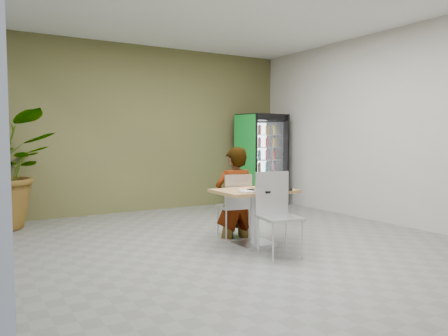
{
  "coord_description": "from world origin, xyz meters",
  "views": [
    {
      "loc": [
        -3.04,
        -4.59,
        1.43
      ],
      "look_at": [
        0.11,
        0.7,
        1.0
      ],
      "focal_mm": 35.0,
      "sensor_mm": 36.0,
      "label": 1
    }
  ],
  "objects_px": {
    "chair_near": "(276,207)",
    "seated_woman": "(235,203)",
    "dining_table": "(254,206)",
    "soda_cup": "(268,183)",
    "cafeteria_tray": "(270,190)",
    "potted_plant": "(1,169)",
    "chair_far": "(236,201)",
    "beverage_fridge": "(262,160)"
  },
  "relations": [
    {
      "from": "chair_near",
      "to": "seated_woman",
      "type": "distance_m",
      "value": 1.08
    },
    {
      "from": "dining_table",
      "to": "seated_woman",
      "type": "bearing_deg",
      "value": 84.46
    },
    {
      "from": "dining_table",
      "to": "soda_cup",
      "type": "xyz_separation_m",
      "value": [
        0.21,
        -0.02,
        0.29
      ]
    },
    {
      "from": "dining_table",
      "to": "cafeteria_tray",
      "type": "relative_size",
      "value": 2.12
    },
    {
      "from": "soda_cup",
      "to": "potted_plant",
      "type": "relative_size",
      "value": 0.09
    },
    {
      "from": "chair_far",
      "to": "potted_plant",
      "type": "bearing_deg",
      "value": -30.37
    },
    {
      "from": "potted_plant",
      "to": "chair_near",
      "type": "bearing_deg",
      "value": -51.22
    },
    {
      "from": "dining_table",
      "to": "chair_far",
      "type": "relative_size",
      "value": 1.11
    },
    {
      "from": "potted_plant",
      "to": "dining_table",
      "type": "bearing_deg",
      "value": -46.05
    },
    {
      "from": "beverage_fridge",
      "to": "potted_plant",
      "type": "distance_m",
      "value": 4.93
    },
    {
      "from": "dining_table",
      "to": "soda_cup",
      "type": "distance_m",
      "value": 0.36
    },
    {
      "from": "dining_table",
      "to": "seated_woman",
      "type": "distance_m",
      "value": 0.55
    },
    {
      "from": "chair_near",
      "to": "beverage_fridge",
      "type": "xyz_separation_m",
      "value": [
        2.19,
        3.34,
        0.37
      ]
    },
    {
      "from": "soda_cup",
      "to": "cafeteria_tray",
      "type": "relative_size",
      "value": 0.34
    },
    {
      "from": "chair_near",
      "to": "beverage_fridge",
      "type": "distance_m",
      "value": 4.01
    },
    {
      "from": "chair_far",
      "to": "cafeteria_tray",
      "type": "height_order",
      "value": "chair_far"
    },
    {
      "from": "soda_cup",
      "to": "cafeteria_tray",
      "type": "bearing_deg",
      "value": -121.41
    },
    {
      "from": "beverage_fridge",
      "to": "potted_plant",
      "type": "xyz_separation_m",
      "value": [
        -4.93,
        0.07,
        -0.02
      ]
    },
    {
      "from": "soda_cup",
      "to": "potted_plant",
      "type": "distance_m",
      "value": 4.18
    },
    {
      "from": "chair_far",
      "to": "beverage_fridge",
      "type": "relative_size",
      "value": 0.48
    },
    {
      "from": "chair_far",
      "to": "cafeteria_tray",
      "type": "xyz_separation_m",
      "value": [
        0.05,
        -0.74,
        0.23
      ]
    },
    {
      "from": "dining_table",
      "to": "soda_cup",
      "type": "bearing_deg",
      "value": -6.42
    },
    {
      "from": "soda_cup",
      "to": "beverage_fridge",
      "type": "xyz_separation_m",
      "value": [
        1.93,
        2.84,
        0.13
      ]
    },
    {
      "from": "chair_far",
      "to": "beverage_fridge",
      "type": "xyz_separation_m",
      "value": [
        2.11,
        2.31,
        0.42
      ]
    },
    {
      "from": "seated_woman",
      "to": "potted_plant",
      "type": "height_order",
      "value": "potted_plant"
    },
    {
      "from": "seated_woman",
      "to": "soda_cup",
      "type": "xyz_separation_m",
      "value": [
        0.16,
        -0.57,
        0.33
      ]
    },
    {
      "from": "seated_woman",
      "to": "cafeteria_tray",
      "type": "bearing_deg",
      "value": 102.42
    },
    {
      "from": "chair_near",
      "to": "soda_cup",
      "type": "bearing_deg",
      "value": 72.45
    },
    {
      "from": "dining_table",
      "to": "potted_plant",
      "type": "distance_m",
      "value": 4.03
    },
    {
      "from": "dining_table",
      "to": "beverage_fridge",
      "type": "distance_m",
      "value": 3.57
    },
    {
      "from": "chair_far",
      "to": "soda_cup",
      "type": "bearing_deg",
      "value": 118.33
    },
    {
      "from": "dining_table",
      "to": "chair_far",
      "type": "xyz_separation_m",
      "value": [
        0.04,
        0.51,
        -0.0
      ]
    },
    {
      "from": "cafeteria_tray",
      "to": "potted_plant",
      "type": "height_order",
      "value": "potted_plant"
    },
    {
      "from": "dining_table",
      "to": "beverage_fridge",
      "type": "xyz_separation_m",
      "value": [
        2.15,
        2.82,
        0.42
      ]
    },
    {
      "from": "seated_woman",
      "to": "cafeteria_tray",
      "type": "xyz_separation_m",
      "value": [
        0.04,
        -0.78,
        0.27
      ]
    },
    {
      "from": "seated_woman",
      "to": "potted_plant",
      "type": "distance_m",
      "value": 3.7
    },
    {
      "from": "dining_table",
      "to": "soda_cup",
      "type": "height_order",
      "value": "soda_cup"
    },
    {
      "from": "seated_woman",
      "to": "beverage_fridge",
      "type": "xyz_separation_m",
      "value": [
        2.09,
        2.27,
        0.46
      ]
    },
    {
      "from": "chair_far",
      "to": "potted_plant",
      "type": "height_order",
      "value": "potted_plant"
    },
    {
      "from": "soda_cup",
      "to": "potted_plant",
      "type": "xyz_separation_m",
      "value": [
        -3.0,
        2.91,
        0.11
      ]
    },
    {
      "from": "chair_near",
      "to": "soda_cup",
      "type": "height_order",
      "value": "chair_near"
    },
    {
      "from": "chair_far",
      "to": "seated_woman",
      "type": "xyz_separation_m",
      "value": [
        0.02,
        0.04,
        -0.04
      ]
    }
  ]
}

